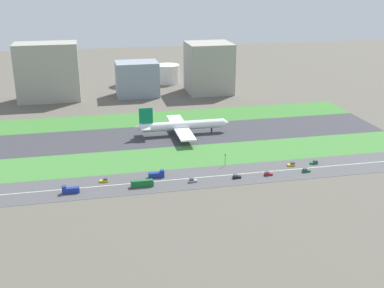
% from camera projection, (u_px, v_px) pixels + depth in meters
% --- Properties ---
extents(ground_plane, '(800.00, 800.00, 0.00)m').
position_uv_depth(ground_plane, '(179.00, 135.00, 325.88)').
color(ground_plane, '#5B564C').
extents(runway, '(280.00, 46.00, 0.10)m').
position_uv_depth(runway, '(179.00, 135.00, 325.86)').
color(runway, '#38383D').
rests_on(runway, ground_plane).
extents(grass_median_north, '(280.00, 36.00, 0.10)m').
position_uv_depth(grass_median_north, '(169.00, 117.00, 363.57)').
color(grass_median_north, '#3D7A33').
rests_on(grass_median_north, ground_plane).
extents(grass_median_south, '(280.00, 36.00, 0.10)m').
position_uv_depth(grass_median_south, '(191.00, 156.00, 288.15)').
color(grass_median_south, '#427F38').
rests_on(grass_median_south, ground_plane).
extents(highway, '(280.00, 28.00, 0.10)m').
position_uv_depth(highway, '(204.00, 177.00, 258.72)').
color(highway, '#4C4C4F').
rests_on(highway, ground_plane).
extents(highway_centerline, '(266.00, 0.50, 0.01)m').
position_uv_depth(highway_centerline, '(204.00, 177.00, 258.70)').
color(highway_centerline, silver).
rests_on(highway_centerline, highway).
extents(airliner, '(65.00, 56.00, 19.70)m').
position_uv_depth(airliner, '(181.00, 126.00, 324.08)').
color(airliner, white).
rests_on(airliner, runway).
extents(car_4, '(4.40, 1.80, 2.00)m').
position_uv_depth(car_4, '(104.00, 180.00, 252.63)').
color(car_4, yellow).
rests_on(car_4, highway).
extents(car_6, '(4.40, 1.80, 2.00)m').
position_uv_depth(car_6, '(236.00, 177.00, 257.12)').
color(car_6, black).
rests_on(car_6, highway).
extents(bus_0, '(11.60, 2.50, 3.50)m').
position_uv_depth(bus_0, '(142.00, 183.00, 246.84)').
color(bus_0, '#19662D').
rests_on(bus_0, highway).
extents(truck_0, '(8.40, 2.50, 4.00)m').
position_uv_depth(truck_0, '(157.00, 175.00, 257.87)').
color(truck_0, navy).
rests_on(truck_0, highway).
extents(car_1, '(4.40, 1.80, 2.00)m').
position_uv_depth(car_1, '(193.00, 181.00, 252.37)').
color(car_1, '#99999E').
rests_on(car_1, highway).
extents(car_3, '(4.40, 1.80, 2.00)m').
position_uv_depth(car_3, '(291.00, 164.00, 273.36)').
color(car_3, yellow).
rests_on(car_3, highway).
extents(car_5, '(4.40, 1.80, 2.00)m').
position_uv_depth(car_5, '(268.00, 174.00, 260.64)').
color(car_5, '#B2191E').
rests_on(car_5, highway).
extents(car_2, '(4.40, 1.80, 2.00)m').
position_uv_depth(car_2, '(306.00, 171.00, 265.00)').
color(car_2, '#19662D').
rests_on(car_2, highway).
extents(truck_1, '(8.40, 2.50, 4.00)m').
position_uv_depth(truck_1, '(70.00, 190.00, 239.79)').
color(truck_1, navy).
rests_on(truck_1, highway).
extents(car_0, '(4.40, 1.80, 2.00)m').
position_uv_depth(car_0, '(314.00, 162.00, 276.13)').
color(car_0, '#19662D').
rests_on(car_0, highway).
extents(traffic_light, '(0.36, 0.50, 7.20)m').
position_uv_depth(traffic_light, '(225.00, 159.00, 272.29)').
color(traffic_light, '#4C4C51').
rests_on(traffic_light, highway).
extents(terminal_building, '(51.06, 27.02, 48.30)m').
position_uv_depth(terminal_building, '(48.00, 72.00, 404.71)').
color(terminal_building, '#9E998E').
rests_on(terminal_building, ground_plane).
extents(hangar_building, '(36.43, 26.76, 29.89)m').
position_uv_depth(hangar_building, '(137.00, 79.00, 422.61)').
color(hangar_building, gray).
rests_on(hangar_building, ground_plane).
extents(office_tower, '(38.94, 37.03, 44.28)m').
position_uv_depth(office_tower, '(209.00, 68.00, 432.99)').
color(office_tower, '#9E998E').
rests_on(office_tower, ground_plane).
extents(fuel_tank_west, '(22.87, 22.87, 17.96)m').
position_uv_depth(fuel_tank_west, '(131.00, 75.00, 465.69)').
color(fuel_tank_west, silver).
rests_on(fuel_tank_west, ground_plane).
extents(fuel_tank_centre, '(23.44, 23.44, 17.85)m').
position_uv_depth(fuel_tank_centre, '(167.00, 74.00, 472.84)').
color(fuel_tank_centre, silver).
rests_on(fuel_tank_centre, ground_plane).
extents(fuel_tank_east, '(20.43, 20.43, 17.40)m').
position_uv_depth(fuel_tank_east, '(203.00, 73.00, 479.96)').
color(fuel_tank_east, silver).
rests_on(fuel_tank_east, ground_plane).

